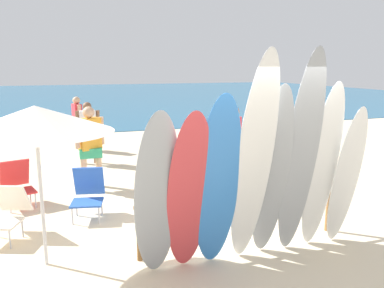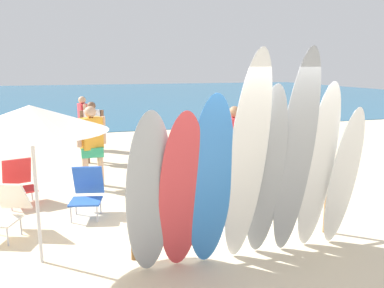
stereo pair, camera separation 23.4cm
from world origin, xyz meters
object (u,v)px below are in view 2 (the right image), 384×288
object	(u,v)px
surfboard_grey_0	(149,196)
beach_chair_striped	(87,190)
surfboard_white_6	(318,169)
beachgoer_strolling	(83,119)
surfboard_blue_2	(210,184)
surfboard_white_3	(247,163)
beachgoer_near_rack	(92,141)
beachgoer_midbeach	(92,128)
surfboard_white_7	(343,179)
beach_chair_red	(6,208)
surfboard_grey_4	(266,175)
beachgoer_by_water	(234,142)
surfboard_rack	(237,205)
surfboard_red_1	(182,194)
surfboard_grey_5	(296,157)
beach_chair_blue	(19,181)
beach_umbrella	(30,119)

from	to	relation	value
surfboard_grey_0	beach_chair_striped	size ratio (longest dim) A/B	2.49
surfboard_white_6	beachgoer_strolling	bearing A→B (deg)	104.63
surfboard_blue_2	surfboard_white_3	size ratio (longest dim) A/B	0.82
beachgoer_near_rack	beachgoer_midbeach	xyz separation A→B (m)	(0.12, 2.18, -0.06)
surfboard_grey_0	surfboard_white_7	bearing A→B (deg)	-2.51
surfboard_white_3	beach_chair_red	bearing A→B (deg)	147.26
surfboard_grey_4	surfboard_white_6	bearing A→B (deg)	8.15
surfboard_white_7	beachgoer_by_water	distance (m)	2.91
surfboard_grey_4	beach_chair_striped	xyz separation A→B (m)	(-2.14, 2.31, -0.73)
surfboard_rack	surfboard_grey_4	distance (m)	0.77
beachgoer_strolling	beach_chair_striped	size ratio (longest dim) A/B	1.93
surfboard_grey_0	surfboard_red_1	bearing A→B (deg)	-7.28
surfboard_grey_5	surfboard_grey_0	bearing A→B (deg)	177.32
surfboard_grey_4	beach_chair_blue	distance (m)	4.72
beachgoer_near_rack	surfboard_rack	bearing A→B (deg)	-86.39
surfboard_white_3	surfboard_white_6	world-z (taller)	surfboard_white_3
surfboard_grey_5	beachgoer_midbeach	size ratio (longest dim) A/B	1.73
surfboard_red_1	beachgoer_by_water	size ratio (longest dim) A/B	1.21
surfboard_grey_5	surfboard_white_7	bearing A→B (deg)	2.79
surfboard_grey_4	surfboard_white_7	xyz separation A→B (m)	(1.19, 0.02, -0.16)
surfboard_grey_0	surfboard_white_6	bearing A→B (deg)	-1.95
beach_chair_red	beachgoer_by_water	bearing A→B (deg)	35.23
beach_chair_striped	beachgoer_midbeach	bearing A→B (deg)	97.97
beachgoer_by_water	surfboard_grey_5	bearing A→B (deg)	-145.24
beach_chair_red	surfboard_grey_5	bearing A→B (deg)	-5.94
surfboard_white_6	beachgoer_by_water	size ratio (longest dim) A/B	1.37
beach_chair_red	beach_chair_striped	bearing A→B (deg)	42.45
beachgoer_strolling	beach_chair_red	size ratio (longest dim) A/B	1.84
surfboard_red_1	beach_chair_red	size ratio (longest dim) A/B	2.39
surfboard_grey_0	surfboard_blue_2	xyz separation A→B (m)	(0.73, -0.06, 0.09)
surfboard_white_3	beachgoer_midbeach	size ratio (longest dim) A/B	1.73
beachgoer_strolling	surfboard_red_1	bearing A→B (deg)	173.52
surfboard_white_3	beach_chair_striped	xyz separation A→B (m)	(-1.81, 2.43, -0.93)
surfboard_blue_2	surfboard_grey_5	distance (m)	1.19
surfboard_blue_2	beach_umbrella	distance (m)	2.31
surfboard_grey_5	beachgoer_by_water	bearing A→B (deg)	80.96
surfboard_blue_2	beachgoer_strolling	world-z (taller)	surfboard_blue_2
surfboard_white_3	beach_umbrella	xyz separation A→B (m)	(-2.46, 0.90, 0.52)
surfboard_white_3	surfboard_grey_4	size ratio (longest dim) A/B	1.18
surfboard_grey_0	beachgoer_by_water	distance (m)	3.69
beachgoer_near_rack	beach_chair_striped	distance (m)	1.66
beachgoer_midbeach	beachgoer_by_water	world-z (taller)	beachgoer_by_water
beach_chair_red	beach_chair_blue	distance (m)	1.44
surfboard_white_6	beachgoer_near_rack	distance (m)	4.72
surfboard_white_7	beach_umbrella	bearing A→B (deg)	163.94
surfboard_red_1	beach_chair_blue	xyz separation A→B (m)	(-2.21, 3.30, -0.59)
beach_chair_striped	beach_umbrella	xyz separation A→B (m)	(-0.65, -1.53, 1.45)
beach_chair_striped	beach_umbrella	bearing A→B (deg)	-100.44
surfboard_blue_2	surfboard_white_6	distance (m)	1.56
surfboard_white_6	surfboard_blue_2	bearing A→B (deg)	178.25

